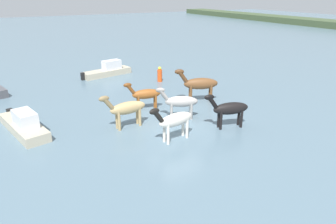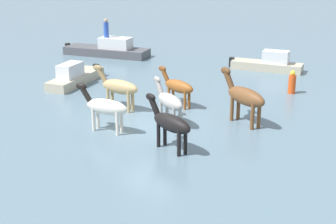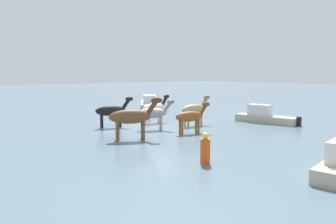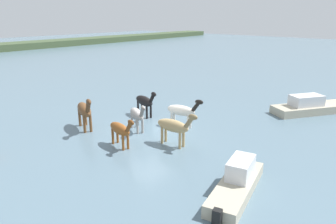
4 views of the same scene
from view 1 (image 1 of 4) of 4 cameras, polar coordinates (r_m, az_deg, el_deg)
ground_plane at (r=16.02m, az=1.34°, el=-1.94°), size 159.95×159.95×0.00m
horse_mid_herd at (r=13.75m, az=1.20°, el=-1.54°), size 0.78×2.34×1.81m
horse_rear_stallion at (r=17.52m, az=-4.26°, el=3.32°), size 0.81×2.16×1.67m
horse_dark_mare at (r=15.36m, az=11.31°, el=0.61°), size 0.99×2.35×1.82m
horse_pinto_flank at (r=18.78m, az=5.83°, el=5.24°), size 1.43×2.62×2.08m
horse_dun_straggler at (r=16.18m, az=2.22°, el=1.93°), size 1.29×2.16×1.74m
horse_chestnut_trailing at (r=15.20m, az=-7.75°, el=0.69°), size 0.63×2.39×1.86m
boat_tender_starboard at (r=16.40m, az=-25.18°, el=-2.38°), size 4.29×2.01×1.32m
boat_motor_center at (r=25.55m, az=-11.14°, el=7.38°), size 1.92×4.28×1.32m
buoy_channel_marker at (r=23.26m, az=-1.54°, el=6.92°), size 0.36×0.36×1.14m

